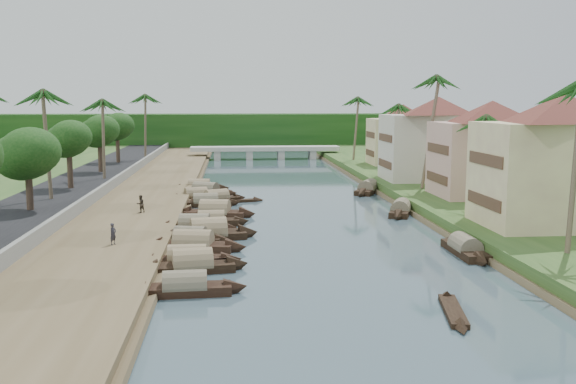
{
  "coord_description": "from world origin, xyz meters",
  "views": [
    {
      "loc": [
        -6.39,
        -49.26,
        10.77
      ],
      "look_at": [
        -0.89,
        12.73,
        2.0
      ],
      "focal_mm": 40.0,
      "sensor_mm": 36.0,
      "label": 1
    }
  ],
  "objects": [
    {
      "name": "tree_4",
      "position": [
        -24.0,
        38.79,
        6.75
      ],
      "size": [
        4.82,
        4.82,
        7.42
      ],
      "color": "#4B382B",
      "rests_on": "ground"
    },
    {
      "name": "canoe_0",
      "position": [
        4.86,
        -18.43,
        0.1
      ],
      "size": [
        2.12,
        6.74,
        0.89
      ],
      "rotation": [
        0.0,
        0.0,
        1.38
      ],
      "color": "black",
      "rests_on": "ground"
    },
    {
      "name": "bridge",
      "position": [
        0.0,
        72.0,
        1.72
      ],
      "size": [
        28.0,
        4.0,
        2.4
      ],
      "color": "#ADACA2",
      "rests_on": "ground"
    },
    {
      "name": "sampan_5",
      "position": [
        -8.26,
        0.89,
        0.42
      ],
      "size": [
        8.42,
        3.3,
        2.57
      ],
      "rotation": [
        0.0,
        0.0,
        0.16
      ],
      "color": "black",
      "rests_on": "ground"
    },
    {
      "name": "person_far",
      "position": [
        -14.66,
        9.02,
        1.6
      ],
      "size": [
        0.99,
        0.97,
        1.6
      ],
      "primitive_type": "imported",
      "rotation": [
        0.0,
        0.0,
        3.88
      ],
      "color": "#312A22",
      "rests_on": "left_bank"
    },
    {
      "name": "building_far",
      "position": [
        18.99,
        28.0,
        6.38
      ],
      "size": [
        15.59,
        15.59,
        10.2
      ],
      "color": "beige",
      "rests_on": "right_bank"
    },
    {
      "name": "building_mid",
      "position": [
        19.99,
        14.0,
        6.13
      ],
      "size": [
        14.11,
        14.11,
        9.7
      ],
      "color": "tan",
      "rests_on": "right_bank"
    },
    {
      "name": "sampan_7",
      "position": [
        -8.22,
        6.46,
        0.41
      ],
      "size": [
        6.86,
        1.7,
        1.87
      ],
      "rotation": [
        0.0,
        0.0,
        0.03
      ],
      "color": "black",
      "rests_on": "ground"
    },
    {
      "name": "road",
      "position": [
        -24.5,
        20.0,
        0.7
      ],
      "size": [
        8.0,
        180.0,
        1.4
      ],
      "primitive_type": "cube",
      "color": "black",
      "rests_on": "ground"
    },
    {
      "name": "building_near",
      "position": [
        18.99,
        -2.0,
        6.38
      ],
      "size": [
        14.85,
        14.85,
        10.2
      ],
      "color": "beige",
      "rests_on": "right_bank"
    },
    {
      "name": "sampan_3",
      "position": [
        -9.6,
        -0.77,
        0.41
      ],
      "size": [
        7.0,
        3.0,
        1.9
      ],
      "rotation": [
        0.0,
        0.0,
        -0.24
      ],
      "color": "black",
      "rests_on": "ground"
    },
    {
      "name": "palm_3",
      "position": [
        16.0,
        36.15,
        10.04
      ],
      "size": [
        3.2,
        3.2,
        10.59
      ],
      "color": "brown",
      "rests_on": "ground"
    },
    {
      "name": "right_bank",
      "position": [
        19.0,
        20.0,
        0.6
      ],
      "size": [
        16.0,
        180.0,
        1.2
      ],
      "primitive_type": "cube",
      "color": "#29491D",
      "rests_on": "ground"
    },
    {
      "name": "tree_2",
      "position": [
        -24.0,
        7.9,
        6.21
      ],
      "size": [
        5.11,
        5.11,
        6.99
      ],
      "color": "#4B382B",
      "rests_on": "ground"
    },
    {
      "name": "treeline",
      "position": [
        0.0,
        100.0,
        4.0
      ],
      "size": [
        120.0,
        14.0,
        8.0
      ],
      "color": "#0F350E",
      "rests_on": "ground"
    },
    {
      "name": "palm_8",
      "position": [
        -20.5,
        58.02,
        11.5
      ],
      "size": [
        3.2,
        3.2,
        11.91
      ],
      "color": "brown",
      "rests_on": "ground"
    },
    {
      "name": "palm_1",
      "position": [
        16.0,
        6.58,
        9.18
      ],
      "size": [
        3.2,
        3.2,
        9.71
      ],
      "color": "brown",
      "rests_on": "ground"
    },
    {
      "name": "sampan_16",
      "position": [
        9.91,
        25.6,
        0.42
      ],
      "size": [
        5.48,
        9.09,
        2.25
      ],
      "rotation": [
        0.0,
        0.0,
        1.13
      ],
      "color": "black",
      "rests_on": "ground"
    },
    {
      "name": "building_distant",
      "position": [
        19.99,
        48.0,
        5.88
      ],
      "size": [
        12.62,
        12.62,
        9.2
      ],
      "color": "beige",
      "rests_on": "right_bank"
    },
    {
      "name": "canoe_1",
      "position": [
        -9.6,
        1.99,
        0.1
      ],
      "size": [
        5.39,
        2.57,
        0.87
      ],
      "rotation": [
        0.0,
        0.0,
        -0.33
      ],
      "color": "black",
      "rests_on": "ground"
    },
    {
      "name": "tree_5",
      "position": [
        -24.0,
        52.47,
        6.83
      ],
      "size": [
        4.76,
        4.76,
        7.48
      ],
      "color": "#4B382B",
      "rests_on": "ground"
    },
    {
      "name": "sampan_2",
      "position": [
        -9.39,
        -7.4,
        0.41
      ],
      "size": [
        7.47,
        1.8,
        2.0
      ],
      "rotation": [
        0.0,
        0.0,
        0.02
      ],
      "color": "black",
      "rests_on": "ground"
    },
    {
      "name": "left_bank",
      "position": [
        -16.0,
        20.0,
        0.4
      ],
      "size": [
        10.0,
        180.0,
        0.8
      ],
      "primitive_type": "cube",
      "color": "brown",
      "rests_on": "ground"
    },
    {
      "name": "palm_6",
      "position": [
        -22.0,
        30.89,
        10.63
      ],
      "size": [
        3.2,
        3.2,
        11.0
      ],
      "color": "brown",
      "rests_on": "ground"
    },
    {
      "name": "canoe_2",
      "position": [
        -5.87,
        19.48,
        0.1
      ],
      "size": [
        6.12,
        2.25,
        0.88
      ],
      "rotation": [
        0.0,
        0.0,
        0.23
      ],
      "color": "black",
      "rests_on": "ground"
    },
    {
      "name": "retaining_wall",
      "position": [
        -20.2,
        20.0,
        1.35
      ],
      "size": [
        0.4,
        180.0,
        1.1
      ],
      "primitive_type": "cube",
      "color": "slate",
      "rests_on": "left_bank"
    },
    {
      "name": "sampan_9",
      "position": [
        -9.12,
        17.07,
        0.41
      ],
      "size": [
        7.56,
        2.11,
        1.93
      ],
      "rotation": [
        0.0,
        0.0,
        0.09
      ],
      "color": "black",
      "rests_on": "ground"
    },
    {
      "name": "sampan_8",
      "position": [
        -8.0,
        10.78,
        0.42
      ],
      "size": [
        8.23,
        3.42,
        2.45
      ],
      "rotation": [
        0.0,
        0.0,
        -0.19
      ],
      "color": "black",
      "rests_on": "ground"
    },
    {
      "name": "sampan_4",
      "position": [
        -9.23,
        -3.13,
        0.42
      ],
      "size": [
        8.26,
        3.18,
        2.29
      ],
      "rotation": [
        0.0,
        0.0,
        -0.18
      ],
      "color": "black",
      "rests_on": "ground"
    },
    {
      "name": "tree_6",
      "position": [
        24.0,
        30.49,
        6.9
      ],
      "size": [
        4.03,
        4.03,
        7.51
      ],
      "color": "#4B382B",
      "rests_on": "ground"
    },
    {
      "name": "sampan_13",
      "position": [
        -10.35,
        28.8,
        0.41
      ],
      "size": [
        7.71,
        2.05,
        2.11
      ],
      "rotation": [
        0.0,
        0.0,
        -0.05
      ],
      "color": "black",
      "rests_on": "ground"
    },
    {
      "name": "sampan_12",
      "position": [
        -9.46,
        25.96,
        0.41
      ],
      "size": [
        8.19,
        5.36,
        2.04
      ],
      "rotation": [
        0.0,
        0.0,
        -0.49
      ],
      "color": "black",
      "rests_on": "ground"
    },
    {
      "name": "palm_2",
      "position": [
        15.0,
        19.71,
        13.09
      ],
      "size": [
        3.2,
        3.2,
        13.74
      ],
      "color": "brown",
      "rests_on": "ground"
    },
    {
      "name": "ground",
      "position": [
        0.0,
        0.0,
        0.0
      ],
      "size": [
        220.0,
        220.0,
        0.0
      ],
      "primitive_type": "plane",
      "color": "#3D525C",
      "rests_on": "ground"
    },
    {
      "name": "sampan_0",
      "position": [
        -9.08,
        -13.96,
        0.41
      ],
      "size": [
        7.31,
        1.91,
        1.95
      ],
      "rotation": [
        0.0,
        0.0,
        0.06
      ],
      "color": "black",
      "rests_on": "ground"
    },
    {
      "name": "person_near",
      "position": [
        -14.74,
        -4.21,
        1.57
      ],
      "size": [
        0.61,
        0.67,
        1.54
      ],
      "primitive_type": "imported",
      "rotation": [
        0.0,
        0.0,
        1.02
      ],
      "color": "#2B2932",
      "rests_on": "left_bank"
    },
    {
      "name": "palm_7",
      "position": [
        14.0,
        55.69,
        11.09
      ],
      "size": [
        3.2,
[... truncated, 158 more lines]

